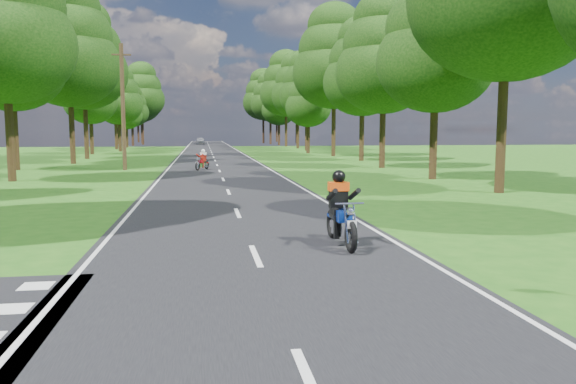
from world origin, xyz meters
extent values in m
plane|color=#1E5313|center=(0.00, 0.00, 0.00)|extent=(160.00, 160.00, 0.00)
cube|color=black|center=(0.00, 50.00, 0.01)|extent=(7.00, 140.00, 0.02)
cube|color=silver|center=(0.00, 2.00, 0.02)|extent=(0.12, 2.00, 0.01)
cube|color=silver|center=(0.00, 8.00, 0.02)|extent=(0.12, 2.00, 0.01)
cube|color=silver|center=(0.00, 14.00, 0.02)|extent=(0.12, 2.00, 0.01)
cube|color=silver|center=(0.00, 20.00, 0.02)|extent=(0.12, 2.00, 0.01)
cube|color=silver|center=(0.00, 26.00, 0.02)|extent=(0.12, 2.00, 0.01)
cube|color=silver|center=(0.00, 32.00, 0.02)|extent=(0.12, 2.00, 0.01)
cube|color=silver|center=(0.00, 38.00, 0.02)|extent=(0.12, 2.00, 0.01)
cube|color=silver|center=(0.00, 44.00, 0.02)|extent=(0.12, 2.00, 0.01)
cube|color=silver|center=(0.00, 50.00, 0.02)|extent=(0.12, 2.00, 0.01)
cube|color=silver|center=(0.00, 56.00, 0.02)|extent=(0.12, 2.00, 0.01)
cube|color=silver|center=(0.00, 62.00, 0.02)|extent=(0.12, 2.00, 0.01)
cube|color=silver|center=(0.00, 68.00, 0.02)|extent=(0.12, 2.00, 0.01)
cube|color=silver|center=(0.00, 74.00, 0.02)|extent=(0.12, 2.00, 0.01)
cube|color=silver|center=(0.00, 80.00, 0.02)|extent=(0.12, 2.00, 0.01)
cube|color=silver|center=(0.00, 86.00, 0.02)|extent=(0.12, 2.00, 0.01)
cube|color=silver|center=(0.00, 92.00, 0.02)|extent=(0.12, 2.00, 0.01)
cube|color=silver|center=(0.00, 98.00, 0.02)|extent=(0.12, 2.00, 0.01)
cube|color=silver|center=(0.00, 104.00, 0.02)|extent=(0.12, 2.00, 0.01)
cube|color=silver|center=(0.00, 110.00, 0.02)|extent=(0.12, 2.00, 0.01)
cube|color=silver|center=(0.00, 116.00, 0.02)|extent=(0.12, 2.00, 0.01)
cube|color=silver|center=(-3.30, 50.00, 0.02)|extent=(0.10, 140.00, 0.01)
cube|color=silver|center=(3.30, 50.00, 0.02)|extent=(0.10, 140.00, 0.01)
cube|color=silver|center=(-3.80, -0.90, 0.02)|extent=(0.50, 0.50, 0.01)
cube|color=silver|center=(-3.80, 0.30, 0.02)|extent=(0.50, 0.50, 0.01)
cylinder|color=black|center=(-10.57, 20.76, 1.96)|extent=(0.40, 0.40, 3.91)
ellipsoid|color=black|center=(-10.57, 20.76, 6.78)|extent=(6.85, 6.85, 5.82)
ellipsoid|color=black|center=(-10.57, 20.76, 8.68)|extent=(5.87, 5.87, 4.99)
cylinder|color=black|center=(-12.94, 29.18, 1.90)|extent=(0.40, 0.40, 3.79)
ellipsoid|color=black|center=(-12.94, 29.18, 6.57)|extent=(6.64, 6.64, 5.64)
ellipsoid|color=black|center=(-12.94, 29.18, 8.41)|extent=(5.69, 5.69, 4.84)
ellipsoid|color=black|center=(-12.94, 29.18, 10.26)|extent=(4.27, 4.27, 3.63)
cylinder|color=black|center=(-10.82, 35.60, 2.16)|extent=(0.40, 0.40, 4.32)
ellipsoid|color=black|center=(-10.82, 35.60, 7.47)|extent=(7.56, 7.56, 6.42)
ellipsoid|color=black|center=(-10.82, 35.60, 9.58)|extent=(6.48, 6.48, 5.51)
ellipsoid|color=black|center=(-10.82, 35.60, 11.68)|extent=(4.86, 4.86, 4.13)
cylinder|color=black|center=(-11.26, 43.10, 2.20)|extent=(0.40, 0.40, 4.40)
ellipsoid|color=black|center=(-11.26, 43.10, 7.62)|extent=(7.71, 7.71, 6.55)
ellipsoid|color=black|center=(-11.26, 43.10, 9.77)|extent=(6.60, 6.60, 5.61)
ellipsoid|color=black|center=(-11.26, 43.10, 11.92)|extent=(4.95, 4.95, 4.21)
cylinder|color=black|center=(-12.61, 52.78, 1.60)|extent=(0.40, 0.40, 3.20)
ellipsoid|color=black|center=(-12.61, 52.78, 5.54)|extent=(5.60, 5.60, 4.76)
ellipsoid|color=black|center=(-12.61, 52.78, 7.10)|extent=(4.80, 4.80, 4.08)
ellipsoid|color=black|center=(-12.61, 52.78, 8.66)|extent=(3.60, 3.60, 3.06)
cylinder|color=black|center=(-10.75, 60.15, 1.61)|extent=(0.40, 0.40, 3.22)
ellipsoid|color=black|center=(-10.75, 60.15, 5.58)|extent=(5.64, 5.64, 4.79)
ellipsoid|color=black|center=(-10.75, 60.15, 7.15)|extent=(4.83, 4.83, 4.11)
ellipsoid|color=black|center=(-10.75, 60.15, 8.72)|extent=(3.62, 3.62, 3.08)
cylinder|color=black|center=(-12.29, 67.91, 1.80)|extent=(0.40, 0.40, 3.61)
ellipsoid|color=black|center=(-12.29, 67.91, 6.25)|extent=(6.31, 6.31, 5.37)
ellipsoid|color=black|center=(-12.29, 67.91, 8.01)|extent=(5.41, 5.41, 4.60)
ellipsoid|color=black|center=(-12.29, 67.91, 9.76)|extent=(4.06, 4.06, 3.45)
cylinder|color=black|center=(-11.94, 75.74, 1.33)|extent=(0.40, 0.40, 2.67)
ellipsoid|color=black|center=(-11.94, 75.74, 4.62)|extent=(4.67, 4.67, 3.97)
ellipsoid|color=black|center=(-11.94, 75.74, 5.92)|extent=(4.00, 4.00, 3.40)
ellipsoid|color=black|center=(-11.94, 75.74, 7.22)|extent=(3.00, 3.00, 2.55)
cylinder|color=black|center=(-12.18, 84.90, 1.54)|extent=(0.40, 0.40, 3.09)
ellipsoid|color=black|center=(-12.18, 84.90, 5.34)|extent=(5.40, 5.40, 4.59)
ellipsoid|color=black|center=(-12.18, 84.90, 6.85)|extent=(4.63, 4.63, 3.93)
ellipsoid|color=black|center=(-12.18, 84.90, 8.35)|extent=(3.47, 3.47, 2.95)
cylinder|color=black|center=(-11.23, 91.41, 2.24)|extent=(0.40, 0.40, 4.48)
ellipsoid|color=black|center=(-11.23, 91.41, 7.75)|extent=(7.84, 7.84, 6.66)
ellipsoid|color=black|center=(-11.23, 91.41, 9.94)|extent=(6.72, 6.72, 5.71)
ellipsoid|color=black|center=(-11.23, 91.41, 12.12)|extent=(5.04, 5.04, 4.28)
cylinder|color=black|center=(-12.28, 100.39, 2.05)|extent=(0.40, 0.40, 4.09)
ellipsoid|color=black|center=(-12.28, 100.39, 7.09)|extent=(7.16, 7.16, 6.09)
ellipsoid|color=black|center=(-12.28, 100.39, 9.08)|extent=(6.14, 6.14, 5.22)
ellipsoid|color=black|center=(-12.28, 100.39, 11.08)|extent=(4.61, 4.61, 3.92)
cylinder|color=black|center=(11.06, 12.20, 2.28)|extent=(0.40, 0.40, 4.56)
cylinder|color=black|center=(10.92, 18.69, 1.75)|extent=(0.40, 0.40, 3.49)
ellipsoid|color=black|center=(10.92, 18.69, 6.05)|extent=(6.12, 6.12, 5.20)
ellipsoid|color=black|center=(10.92, 18.69, 7.75)|extent=(5.24, 5.24, 4.46)
cylinder|color=black|center=(11.06, 27.58, 1.85)|extent=(0.40, 0.40, 3.69)
ellipsoid|color=black|center=(11.06, 27.58, 6.39)|extent=(6.46, 6.46, 5.49)
ellipsoid|color=black|center=(11.06, 27.58, 8.19)|extent=(5.54, 5.54, 4.71)
ellipsoid|color=black|center=(11.06, 27.58, 9.99)|extent=(4.15, 4.15, 3.53)
cylinder|color=black|center=(12.17, 36.42, 1.87)|extent=(0.40, 0.40, 3.74)
ellipsoid|color=black|center=(12.17, 36.42, 6.48)|extent=(6.55, 6.55, 5.57)
ellipsoid|color=black|center=(12.17, 36.42, 8.31)|extent=(5.62, 5.62, 4.77)
ellipsoid|color=black|center=(12.17, 36.42, 10.13)|extent=(4.21, 4.21, 3.58)
cylinder|color=black|center=(11.72, 44.72, 2.32)|extent=(0.40, 0.40, 4.64)
ellipsoid|color=black|center=(11.72, 44.72, 8.04)|extent=(8.12, 8.12, 6.91)
ellipsoid|color=black|center=(11.72, 44.72, 10.30)|extent=(6.96, 6.96, 5.92)
ellipsoid|color=black|center=(11.72, 44.72, 12.56)|extent=(5.22, 5.22, 4.44)
cylinder|color=black|center=(10.55, 51.92, 1.45)|extent=(0.40, 0.40, 2.91)
ellipsoid|color=black|center=(10.55, 51.92, 5.03)|extent=(5.09, 5.09, 4.33)
ellipsoid|color=black|center=(10.55, 51.92, 6.45)|extent=(4.36, 4.36, 3.71)
ellipsoid|color=black|center=(10.55, 51.92, 7.87)|extent=(3.27, 3.27, 2.78)
cylinder|color=black|center=(11.77, 59.40, 1.94)|extent=(0.40, 0.40, 3.88)
ellipsoid|color=black|center=(11.77, 59.40, 6.71)|extent=(6.78, 6.78, 5.77)
ellipsoid|color=black|center=(11.77, 59.40, 8.60)|extent=(5.81, 5.81, 4.94)
ellipsoid|color=black|center=(11.77, 59.40, 10.49)|extent=(4.36, 4.36, 3.71)
cylinder|color=black|center=(12.10, 67.87, 2.09)|extent=(0.40, 0.40, 4.18)
ellipsoid|color=black|center=(12.10, 67.87, 7.23)|extent=(7.31, 7.31, 6.21)
ellipsoid|color=black|center=(12.10, 67.87, 9.27)|extent=(6.27, 6.27, 5.33)
ellipsoid|color=black|center=(12.10, 67.87, 11.31)|extent=(4.70, 4.70, 4.00)
cylinder|color=black|center=(11.80, 76.83, 2.32)|extent=(0.40, 0.40, 4.63)
ellipsoid|color=black|center=(11.80, 76.83, 8.02)|extent=(8.11, 8.11, 6.89)
ellipsoid|color=black|center=(11.80, 76.83, 10.28)|extent=(6.95, 6.95, 5.91)
ellipsoid|color=black|center=(11.80, 76.83, 12.54)|extent=(5.21, 5.21, 4.43)
cylinder|color=black|center=(11.69, 84.12, 1.68)|extent=(0.40, 0.40, 3.36)
ellipsoid|color=black|center=(11.69, 84.12, 5.82)|extent=(5.88, 5.88, 5.00)
ellipsoid|color=black|center=(11.69, 84.12, 7.46)|extent=(5.04, 5.04, 4.29)
ellipsoid|color=black|center=(11.69, 84.12, 9.10)|extent=(3.78, 3.78, 3.21)
cylinder|color=black|center=(11.14, 91.34, 2.04)|extent=(0.40, 0.40, 4.09)
ellipsoid|color=black|center=(11.14, 91.34, 7.07)|extent=(7.15, 7.15, 6.08)
ellipsoid|color=black|center=(11.14, 91.34, 9.07)|extent=(6.13, 6.13, 5.21)
ellipsoid|color=black|center=(11.14, 91.34, 11.06)|extent=(4.60, 4.60, 3.91)
cylinder|color=black|center=(10.68, 99.10, 2.24)|extent=(0.40, 0.40, 4.48)
ellipsoid|color=black|center=(10.68, 99.10, 7.76)|extent=(7.84, 7.84, 6.66)
ellipsoid|color=black|center=(10.68, 99.10, 9.94)|extent=(6.72, 6.72, 5.71)
ellipsoid|color=black|center=(10.68, 99.10, 12.13)|extent=(5.04, 5.04, 4.28)
cylinder|color=black|center=(-14.00, 110.00, 1.92)|extent=(0.40, 0.40, 3.84)
ellipsoid|color=black|center=(-14.00, 110.00, 6.65)|extent=(6.72, 6.72, 5.71)
ellipsoid|color=black|center=(-14.00, 110.00, 8.52)|extent=(5.76, 5.76, 4.90)
ellipsoid|color=black|center=(-14.00, 110.00, 10.39)|extent=(4.32, 4.32, 3.67)
cylinder|color=black|center=(15.00, 112.00, 2.08)|extent=(0.40, 0.40, 4.16)
ellipsoid|color=black|center=(15.00, 112.00, 7.20)|extent=(7.28, 7.28, 6.19)
ellipsoid|color=black|center=(15.00, 112.00, 9.23)|extent=(6.24, 6.24, 5.30)
ellipsoid|color=black|center=(15.00, 112.00, 11.26)|extent=(4.68, 4.68, 3.98)
cylinder|color=black|center=(-16.00, 95.00, 1.76)|extent=(0.40, 0.40, 3.52)
ellipsoid|color=black|center=(-16.00, 95.00, 6.09)|extent=(6.16, 6.16, 5.24)
ellipsoid|color=black|center=(-16.00, 95.00, 7.81)|extent=(5.28, 5.28, 4.49)
ellipsoid|color=black|center=(-16.00, 95.00, 9.53)|extent=(3.96, 3.96, 3.37)
cylinder|color=black|center=(17.00, 98.00, 2.24)|extent=(0.40, 0.40, 4.48)
ellipsoid|color=black|center=(17.00, 98.00, 7.76)|extent=(7.84, 7.84, 6.66)
ellipsoid|color=black|center=(17.00, 98.00, 9.94)|extent=(6.72, 6.72, 5.71)
ellipsoid|color=black|center=(17.00, 98.00, 12.12)|extent=(5.04, 5.04, 4.28)
cylinder|color=#382616|center=(-6.00, 28.00, 4.00)|extent=(0.26, 0.26, 8.00)
cube|color=#382616|center=(-6.00, 28.00, 7.30)|extent=(1.20, 0.10, 0.10)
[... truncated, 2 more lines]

